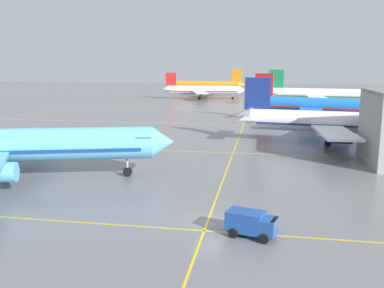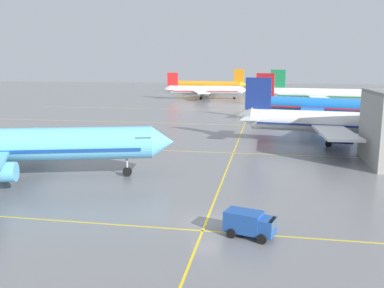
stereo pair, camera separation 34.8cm
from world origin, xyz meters
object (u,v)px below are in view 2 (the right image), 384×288
object	(u,v)px
airliner_second_row	(339,123)
airliner_third_row	(322,106)
airliner_far_left_stand	(323,95)
airliner_distant_taxiway	(209,85)
service_truck_red_van	(250,223)
airliner_front_gate	(7,145)
airliner_far_right_stand	(204,90)

from	to	relation	value
airliner_second_row	airliner_third_row	bearing A→B (deg)	88.47
airliner_far_left_stand	airliner_distant_taxiway	size ratio (longest dim) A/B	1.02
service_truck_red_van	airliner_third_row	bearing A→B (deg)	78.90
airliner_front_gate	airliner_far_left_stand	world-z (taller)	airliner_front_gate
airliner_far_left_stand	airliner_far_right_stand	xyz separation A→B (m)	(-44.83, 28.34, -0.53)
airliner_far_left_stand	airliner_far_right_stand	distance (m)	53.04
service_truck_red_van	airliner_front_gate	bearing A→B (deg)	157.69
airliner_second_row	airliner_front_gate	bearing A→B (deg)	-144.64
airliner_distant_taxiway	airliner_far_left_stand	bearing A→B (deg)	-52.57
airliner_front_gate	service_truck_red_van	bearing A→B (deg)	-22.31
airliner_second_row	service_truck_red_van	distance (m)	45.84
airliner_third_row	airliner_far_right_stand	world-z (taller)	airliner_third_row
airliner_far_left_stand	airliner_distant_taxiway	world-z (taller)	airliner_far_left_stand
airliner_far_left_stand	service_truck_red_van	size ratio (longest dim) A/B	9.05
airliner_third_row	airliner_distant_taxiway	bearing A→B (deg)	112.73
airliner_far_right_stand	airliner_third_row	bearing A→B (deg)	-59.41
airliner_far_right_stand	airliner_distant_taxiway	xyz separation A→B (m)	(-2.49, 33.47, 0.45)
airliner_second_row	airliner_far_left_stand	world-z (taller)	airliner_far_left_stand
service_truck_red_van	airliner_far_left_stand	bearing A→B (deg)	80.05
airliner_front_gate	airliner_third_row	distance (m)	76.29
airliner_second_row	airliner_far_left_stand	distance (m)	69.41
service_truck_red_van	airliner_distant_taxiway	bearing A→B (deg)	98.96
airliner_second_row	airliner_far_left_stand	xyz separation A→B (m)	(6.04, 69.14, 0.26)
airliner_front_gate	airliner_far_left_stand	distance (m)	112.16
airliner_second_row	airliner_far_left_stand	size ratio (longest dim) A/B	0.94
airliner_third_row	airliner_second_row	bearing A→B (deg)	-91.53
airliner_third_row	airliner_far_left_stand	size ratio (longest dim) A/B	0.94
airliner_distant_taxiway	airliner_third_row	bearing A→B (deg)	-67.27
airliner_front_gate	service_truck_red_van	xyz separation A→B (m)	(30.27, -12.42, -3.15)
airliner_third_row	airliner_far_right_stand	distance (m)	77.81
airliner_front_gate	airliner_second_row	bearing A→B (deg)	35.36
airliner_front_gate	airliner_second_row	xyz separation A→B (m)	(44.01, 31.22, -0.29)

